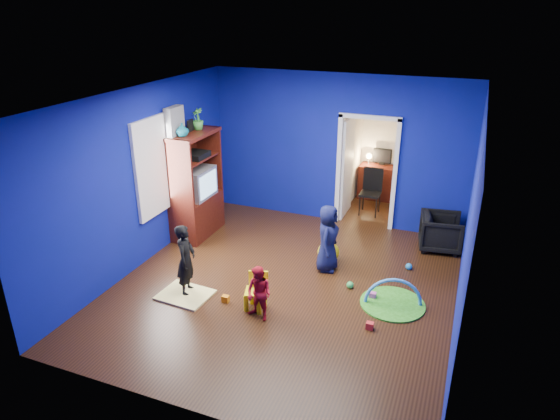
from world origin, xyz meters
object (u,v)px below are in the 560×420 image
at_px(crt_tv, 197,183).
at_px(armchair, 441,232).
at_px(tv_armoire, 195,185).
at_px(folding_chair, 370,193).
at_px(vase, 182,130).
at_px(play_mat, 392,304).
at_px(toddler_red, 259,294).
at_px(child_navy, 328,238).
at_px(hopper_ball, 328,252).
at_px(study_desk, 379,182).
at_px(child_black, 186,260).
at_px(kid_chair, 255,294).

bearing_deg(crt_tv, armchair, 13.36).
xyz_separation_m(tv_armoire, folding_chair, (2.82, 2.12, -0.52)).
relative_size(vase, tv_armoire, 0.12).
distance_m(tv_armoire, crt_tv, 0.06).
xyz_separation_m(tv_armoire, play_mat, (3.86, -1.08, -0.97)).
xyz_separation_m(toddler_red, play_mat, (1.67, 1.03, -0.39)).
bearing_deg(child_navy, toddler_red, 160.56).
bearing_deg(armchair, hopper_ball, 116.71).
height_order(armchair, play_mat, armchair).
bearing_deg(child_navy, play_mat, -122.19).
bearing_deg(tv_armoire, play_mat, -15.64).
height_order(crt_tv, study_desk, crt_tv).
bearing_deg(toddler_red, play_mat, 47.52).
bearing_deg(toddler_red, crt_tv, 151.56).
height_order(armchair, child_black, child_black).
bearing_deg(toddler_red, child_black, -173.75).
height_order(armchair, kid_chair, armchair).
distance_m(armchair, child_black, 4.48).
distance_m(vase, hopper_ball, 3.23).
distance_m(child_black, kid_chair, 1.16).
distance_m(child_black, folding_chair, 4.43).
bearing_deg(play_mat, armchair, 77.62).
bearing_deg(tv_armoire, kid_chair, -43.06).
height_order(armchair, hopper_ball, armchair).
xyz_separation_m(crt_tv, play_mat, (3.82, -1.08, -1.01)).
height_order(toddler_red, vase, vase).
height_order(child_black, play_mat, child_black).
distance_m(child_navy, crt_tv, 2.70).
distance_m(hopper_ball, play_mat, 1.55).
xyz_separation_m(child_black, vase, (-0.92, 1.59, 1.52)).
distance_m(toddler_red, folding_chair, 4.27).
height_order(vase, tv_armoire, vase).
distance_m(vase, crt_tv, 1.10).
height_order(crt_tv, hopper_ball, crt_tv).
distance_m(armchair, toddler_red, 3.78).
xyz_separation_m(child_navy, play_mat, (1.19, -0.65, -0.55)).
xyz_separation_m(toddler_red, folding_chair, (0.63, 4.22, 0.06)).
relative_size(tv_armoire, study_desk, 2.23).
height_order(child_navy, study_desk, child_navy).
height_order(toddler_red, folding_chair, folding_chair).
bearing_deg(crt_tv, folding_chair, 37.28).
bearing_deg(hopper_ball, kid_chair, -108.47).
bearing_deg(study_desk, play_mat, -75.95).
xyz_separation_m(child_black, toddler_red, (1.27, -0.22, -0.16)).
height_order(kid_chair, folding_chair, folding_chair).
distance_m(armchair, play_mat, 2.17).
distance_m(toddler_red, vase, 3.29).
distance_m(hopper_ball, folding_chair, 2.32).
bearing_deg(crt_tv, vase, -97.59).
xyz_separation_m(crt_tv, hopper_ball, (2.58, -0.18, -0.84)).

